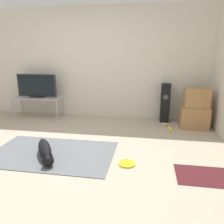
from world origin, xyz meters
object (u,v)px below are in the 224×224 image
Objects in this scene: tennis_ball_loose_on_carpet at (170,128)px; cardboard_box_lower at (194,117)px; dog at (45,150)px; tv at (37,86)px; tennis_ball_near_speaker at (165,124)px; floor_speaker at (165,103)px; tennis_ball_by_boxes at (171,130)px; frisbee at (127,164)px; tv_stand at (38,99)px; cardboard_box_upper at (196,97)px.

cardboard_box_lower is at bearing 26.13° from tennis_ball_loose_on_carpet.
dog is at bearing -141.15° from tennis_ball_loose_on_carpet.
tv is 14.60× the size of tennis_ball_loose_on_carpet.
cardboard_box_lower is at bearing 0.47° from tennis_ball_near_speaker.
floor_speaker reaches higher than tennis_ball_by_boxes.
dog is 3.68× the size of frisbee.
tv reaches higher than tennis_ball_loose_on_carpet.
frisbee is 3.57× the size of tennis_ball_loose_on_carpet.
tv reaches higher than dog.
cardboard_box_lower is 3.59m from tv_stand.
tennis_ball_loose_on_carpet is (3.08, -0.45, -0.40)m from tv_stand.
tennis_ball_loose_on_carpet reaches higher than frisbee.
tennis_ball_loose_on_carpet is (0.08, -0.57, -0.40)m from floor_speaker.
cardboard_box_upper is at bearing 34.80° from tennis_ball_by_boxes.
cardboard_box_lower is 0.57× the size of tv.
dog is 2.44m from tennis_ball_by_boxes.
tennis_ball_by_boxes is (-0.50, -0.35, -0.60)m from cardboard_box_upper.
tv reaches higher than tennis_ball_by_boxes.
floor_speaker is at bearing 150.72° from cardboard_box_lower.
cardboard_box_lower is 3.62m from tv.
cardboard_box_lower is 0.59m from tennis_ball_loose_on_carpet.
tennis_ball_by_boxes is at bearing -145.20° from cardboard_box_upper.
cardboard_box_upper is 3.60m from tv_stand.
tennis_ball_by_boxes is 1.00× the size of tennis_ball_near_speaker.
dog is at bearing -131.14° from floor_speaker.
tennis_ball_by_boxes is at bearing -84.07° from tennis_ball_loose_on_carpet.
cardboard_box_lower is (2.44, 1.81, 0.11)m from dog.
dog is 2.49m from tennis_ball_loose_on_carpet.
tv_stand is 17.76× the size of tennis_ball_loose_on_carpet.
tv is 3.10m from tennis_ball_near_speaker.
floor_speaker is 13.07× the size of tennis_ball_by_boxes.
cardboard_box_lower is (1.22, 1.83, 0.21)m from frisbee.
tv is 3.19m from tennis_ball_loose_on_carpet.
tv is at bearing 176.74° from cardboard_box_lower.
tennis_ball_near_speaker is at bearing -179.53° from cardboard_box_lower.
tennis_ball_by_boxes is (3.09, -0.55, -0.40)m from tv_stand.
tv is at bearing 169.94° from tennis_ball_by_boxes.
tv_stand is at bearing 169.99° from tennis_ball_by_boxes.
dog is 2.33m from tv_stand.
floor_speaker is at bearing 97.82° from tennis_ball_loose_on_carpet.
tv is at bearing -177.72° from floor_speaker.
tennis_ball_near_speaker is (3.00, -0.21, -0.72)m from tv.
cardboard_box_upper is 0.49× the size of tv.
cardboard_box_lower is at bearing -3.22° from tv_stand.
tv_stand reaches higher than cardboard_box_lower.
frisbee is at bearing -0.94° from dog.
tennis_ball_by_boxes is (0.09, -0.67, -0.40)m from floor_speaker.
cardboard_box_upper is 0.40× the size of tv_stand.
tennis_ball_by_boxes is (1.95, 1.46, -0.08)m from dog.
cardboard_box_upper reaches higher than dog.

